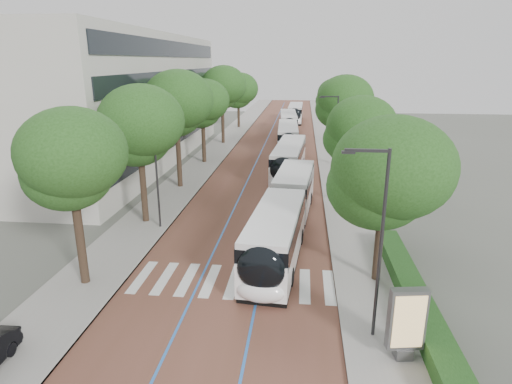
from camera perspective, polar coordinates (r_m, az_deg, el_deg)
ground at (r=22.32m, az=-3.94°, el=-13.09°), size 160.00×160.00×0.00m
road at (r=60.12m, az=2.71°, el=6.36°), size 11.00×140.00×0.02m
sidewalk_left at (r=61.02m, az=-4.38°, el=6.54°), size 4.00×140.00×0.12m
sidewalk_right at (r=60.14m, az=9.90°, el=6.18°), size 4.00×140.00×0.12m
kerb_left at (r=60.70m, az=-2.61°, el=6.52°), size 0.20×140.00×0.14m
kerb_right at (r=60.04m, az=8.08°, el=6.25°), size 0.20×140.00×0.14m
zebra_crossing at (r=23.13m, az=-3.00°, el=-11.84°), size 10.55×3.60×0.01m
lane_line_left at (r=60.24m, az=1.18°, el=6.41°), size 0.12×126.00×0.01m
lane_line_right at (r=60.05m, az=4.24°, el=6.34°), size 0.12×126.00×0.01m
office_building at (r=52.48m, az=-20.29°, el=11.49°), size 18.11×40.00×14.00m
hedge at (r=22.46m, az=20.14°, el=-12.46°), size 1.20×14.00×0.80m
streetlight_near at (r=17.47m, az=15.89°, el=-5.05°), size 1.82×0.20×8.00m
streetlight_far at (r=41.57m, az=10.44°, el=7.99°), size 1.82×0.20×8.00m
lamp_post_left at (r=29.51m, az=-13.13°, el=2.75°), size 0.14×0.14×8.00m
trees_left at (r=48.22m, az=-7.24°, el=11.69°), size 6.27×60.70×10.07m
trees_right at (r=39.20m, az=12.37°, el=9.26°), size 6.00×47.46×9.27m
lead_bus at (r=27.81m, az=3.82°, el=-3.08°), size 4.06×18.54×3.20m
bus_queued_0 at (r=43.09m, az=4.38°, el=4.21°), size 3.29×12.53×3.20m
bus_queued_1 at (r=56.16m, az=4.28°, el=7.24°), size 3.00×12.49×3.20m
bus_queued_2 at (r=69.52m, az=4.34°, el=9.15°), size 3.24×12.52×3.20m
bus_queued_3 at (r=82.97m, az=5.28°, el=10.42°), size 2.67×12.43×3.20m
ad_panel at (r=17.93m, az=19.43°, el=-16.10°), size 1.48×0.65×2.98m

